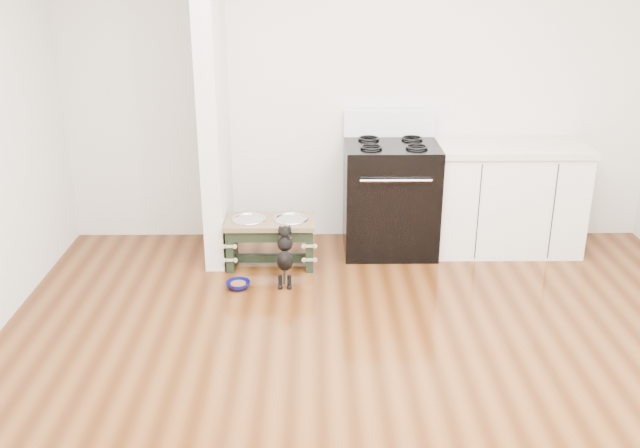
# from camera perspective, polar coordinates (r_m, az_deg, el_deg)

# --- Properties ---
(ground) EXTENTS (5.00, 5.00, 0.00)m
(ground) POSITION_cam_1_polar(r_m,az_deg,el_deg) (4.22, 5.01, -13.43)
(ground) COLOR #43210C
(ground) RESTS_ON ground
(room_shell) EXTENTS (5.00, 5.00, 5.00)m
(room_shell) POSITION_cam_1_polar(r_m,az_deg,el_deg) (3.57, 5.82, 8.60)
(room_shell) COLOR silver
(room_shell) RESTS_ON ground
(partition_wall) EXTENTS (0.15, 0.80, 2.70)m
(partition_wall) POSITION_cam_1_polar(r_m,az_deg,el_deg) (5.71, -8.58, 10.34)
(partition_wall) COLOR silver
(partition_wall) RESTS_ON ground
(oven_range) EXTENTS (0.76, 0.69, 1.14)m
(oven_range) POSITION_cam_1_polar(r_m,az_deg,el_deg) (5.97, 5.64, 2.27)
(oven_range) COLOR black
(oven_range) RESTS_ON ground
(cabinet_run) EXTENTS (1.24, 0.64, 0.91)m
(cabinet_run) POSITION_cam_1_polar(r_m,az_deg,el_deg) (6.18, 14.69, 2.08)
(cabinet_run) COLOR white
(cabinet_run) RESTS_ON ground
(dog_feeder) EXTENTS (0.71, 0.38, 0.41)m
(dog_feeder) POSITION_cam_1_polar(r_m,az_deg,el_deg) (5.70, -4.00, -0.73)
(dog_feeder) COLOR black
(dog_feeder) RESTS_ON ground
(puppy) EXTENTS (0.13, 0.37, 0.43)m
(puppy) POSITION_cam_1_polar(r_m,az_deg,el_deg) (5.41, -2.83, -2.40)
(puppy) COLOR black
(puppy) RESTS_ON ground
(floor_bowl) EXTENTS (0.22, 0.22, 0.06)m
(floor_bowl) POSITION_cam_1_polar(r_m,az_deg,el_deg) (5.43, -6.56, -4.86)
(floor_bowl) COLOR #0B0C53
(floor_bowl) RESTS_ON ground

